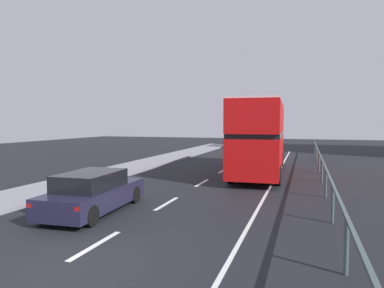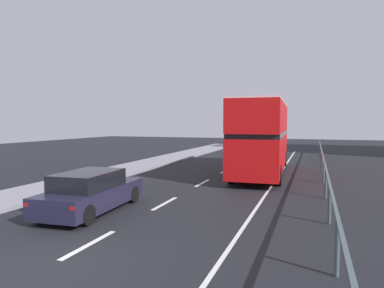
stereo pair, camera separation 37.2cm
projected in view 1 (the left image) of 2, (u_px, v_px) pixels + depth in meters
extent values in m
cube|color=black|center=(63.00, 267.00, 7.59)|extent=(74.02, 120.00, 0.10)
cube|color=silver|center=(96.00, 245.00, 8.77)|extent=(0.16, 2.22, 0.01)
cube|color=silver|center=(167.00, 203.00, 13.24)|extent=(0.16, 2.22, 0.01)
cube|color=silver|center=(202.00, 183.00, 17.71)|extent=(0.16, 2.22, 0.01)
cube|color=silver|center=(223.00, 171.00, 22.18)|extent=(0.16, 2.22, 0.01)
cube|color=silver|center=(237.00, 162.00, 26.65)|extent=(0.16, 2.22, 0.01)
cube|color=silver|center=(247.00, 157.00, 31.12)|extent=(0.16, 2.22, 0.01)
cube|color=silver|center=(254.00, 152.00, 35.59)|extent=(0.16, 2.22, 0.01)
cube|color=silver|center=(266.00, 194.00, 15.05)|extent=(0.12, 46.00, 0.01)
cube|color=#435356|center=(326.00, 169.00, 14.22)|extent=(0.08, 42.00, 0.08)
cylinder|color=#435356|center=(346.00, 247.00, 7.02)|extent=(0.10, 0.10, 1.17)
cylinder|color=#435356|center=(333.00, 204.00, 10.64)|extent=(0.10, 0.10, 1.17)
cylinder|color=#435356|center=(326.00, 183.00, 14.26)|extent=(0.10, 0.10, 1.17)
cylinder|color=#435356|center=(322.00, 171.00, 17.88)|extent=(0.10, 0.10, 1.17)
cylinder|color=#435356|center=(319.00, 163.00, 21.50)|extent=(0.10, 0.10, 1.17)
cylinder|color=#435356|center=(317.00, 157.00, 25.12)|extent=(0.10, 0.10, 1.17)
cylinder|color=#435356|center=(316.00, 153.00, 28.74)|extent=(0.10, 0.10, 1.17)
cylinder|color=#435356|center=(315.00, 149.00, 32.36)|extent=(0.10, 0.10, 1.17)
cube|color=red|center=(260.00, 151.00, 20.97)|extent=(3.02, 11.04, 1.97)
cube|color=black|center=(260.00, 133.00, 20.90)|extent=(3.02, 10.60, 0.24)
cube|color=red|center=(261.00, 118.00, 20.84)|extent=(3.02, 11.04, 1.65)
cube|color=silver|center=(261.00, 103.00, 20.79)|extent=(2.96, 10.82, 0.10)
cube|color=black|center=(266.00, 144.00, 26.20)|extent=(2.28, 0.14, 1.38)
cube|color=yellow|center=(266.00, 113.00, 26.05)|extent=(1.52, 0.11, 0.28)
cylinder|color=black|center=(248.00, 158.00, 25.25)|extent=(0.32, 1.01, 1.00)
cylinder|color=black|center=(281.00, 159.00, 24.62)|extent=(0.32, 1.01, 1.00)
cylinder|color=black|center=(231.00, 173.00, 17.62)|extent=(0.32, 1.01, 1.00)
cylinder|color=black|center=(278.00, 175.00, 17.00)|extent=(0.32, 1.01, 1.00)
cube|color=#1F1D34|center=(95.00, 197.00, 12.03)|extent=(2.04, 4.63, 0.69)
cube|color=black|center=(91.00, 180.00, 11.77)|extent=(1.70, 2.58, 0.55)
cube|color=red|center=(30.00, 205.00, 10.06)|extent=(0.16, 0.07, 0.12)
cube|color=red|center=(77.00, 209.00, 9.66)|extent=(0.16, 0.07, 0.12)
cylinder|color=black|center=(97.00, 192.00, 13.76)|extent=(0.24, 0.65, 0.64)
cylinder|color=black|center=(135.00, 195.00, 13.35)|extent=(0.24, 0.65, 0.64)
cylinder|color=black|center=(45.00, 212.00, 10.73)|extent=(0.24, 0.65, 0.64)
cylinder|color=black|center=(91.00, 216.00, 10.32)|extent=(0.24, 0.65, 0.64)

